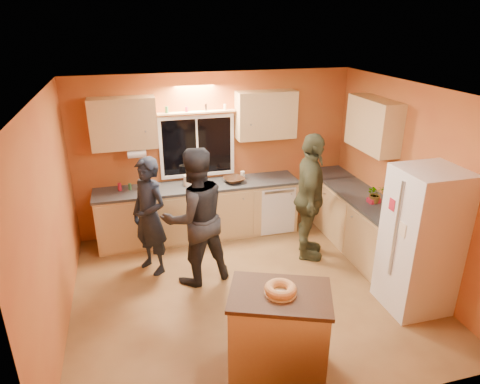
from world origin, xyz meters
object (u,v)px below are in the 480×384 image
object	(u,v)px
person_left	(150,216)
person_center	(195,217)
refrigerator	(421,241)
island	(279,332)
person_right	(310,198)

from	to	relation	value
person_left	person_center	xyz separation A→B (m)	(0.56, -0.40, 0.11)
refrigerator	island	bearing A→B (deg)	-163.55
refrigerator	person_center	size ratio (longest dim) A/B	0.95
island	person_right	xyz separation A→B (m)	(1.20, 2.04, 0.47)
island	person_center	bearing A→B (deg)	127.24
refrigerator	person_left	bearing A→B (deg)	151.53
refrigerator	person_right	distance (m)	1.66
person_right	person_center	bearing A→B (deg)	118.00
refrigerator	person_left	xyz separation A→B (m)	(-3.07, 1.66, -0.06)
person_right	person_left	bearing A→B (deg)	106.34
person_left	person_center	bearing A→B (deg)	19.14
refrigerator	person_right	size ratio (longest dim) A/B	0.95
island	person_right	distance (m)	2.42
refrigerator	person_right	xyz separation A→B (m)	(-0.80, 1.45, 0.05)
island	person_center	xyz separation A→B (m)	(-0.50, 1.85, 0.47)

